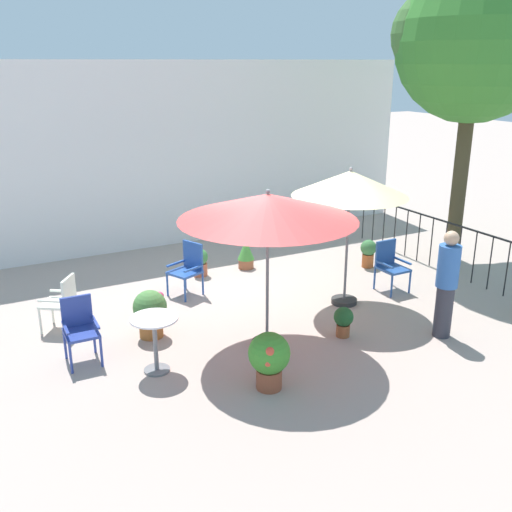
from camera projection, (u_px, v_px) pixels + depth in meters
The scene contains 18 objects.
ground_plane at pixel (270, 309), 9.77m from camera, with size 60.00×60.00×0.00m, color #AA958A.
villa_facade at pixel (173, 155), 12.79m from camera, with size 11.89×0.30×3.98m, color white.
terrace_railing at pixel (446, 238), 11.30m from camera, with size 0.03×5.47×1.01m.
shade_tree at pixel (476, 42), 10.92m from camera, with size 3.13×2.98×5.77m.
patio_umbrella_0 at pixel (268, 208), 7.84m from camera, with size 2.47×2.47×2.32m.
patio_umbrella_1 at pixel (350, 185), 9.34m from camera, with size 1.89×1.89×2.35m.
cafe_table_0 at pixel (155, 335), 7.64m from camera, with size 0.63×0.63×0.78m.
patio_chair_0 at pixel (62, 299), 8.86m from camera, with size 0.62×0.62×0.86m.
patio_chair_1 at pixel (80, 326), 7.93m from camera, with size 0.45×0.50×0.90m.
patio_chair_2 at pixel (390, 263), 10.43m from camera, with size 0.46×0.50×0.90m.
patio_chair_3 at pixel (188, 266), 10.24m from camera, with size 0.62×0.62×0.93m.
potted_plant_0 at pixel (343, 320), 8.71m from camera, with size 0.30×0.30×0.47m.
potted_plant_1 at pixel (368, 252), 11.65m from camera, with size 0.32×0.32×0.57m.
potted_plant_2 at pixel (246, 253), 11.58m from camera, with size 0.33×0.33×0.60m.
potted_plant_3 at pixel (200, 262), 11.20m from camera, with size 0.32×0.32×0.54m.
potted_plant_5 at pixel (151, 311), 8.67m from camera, with size 0.51×0.51×0.73m.
potted_plant_6 at pixel (269, 357), 7.26m from camera, with size 0.53×0.53×0.76m.
standing_person at pixel (447, 283), 8.54m from camera, with size 0.36×0.36×1.65m.
Camera 1 is at (-4.42, -7.82, 3.95)m, focal length 40.87 mm.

